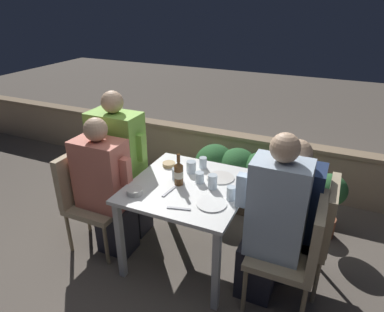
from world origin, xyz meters
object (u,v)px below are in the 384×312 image
object	(u,v)px
chair_right_far	(312,226)
person_navy_jumper	(285,212)
chair_left_near	(88,192)
chair_left_far	(105,176)
beer_bottle	(179,173)
chair_right_near	(299,247)
potted_plant	(327,199)
person_blue_shirt	(271,222)
person_coral_top	(106,188)
person_green_blouse	(121,165)

from	to	relation	value
chair_right_far	person_navy_jumper	size ratio (longest dim) A/B	0.75
chair_left_near	chair_right_far	xyz separation A→B (m)	(1.85, 0.29, 0.00)
chair_left_far	beer_bottle	distance (m)	0.94
chair_right_far	beer_bottle	bearing A→B (deg)	-171.46
chair_right_near	chair_left_far	bearing A→B (deg)	170.87
chair_left_far	potted_plant	xyz separation A→B (m)	(1.97, 0.66, -0.14)
beer_bottle	person_navy_jumper	bearing A→B (deg)	10.66
chair_right_near	person_blue_shirt	xyz separation A→B (m)	(-0.20, 0.00, 0.14)
person_coral_top	beer_bottle	bearing A→B (deg)	12.21
person_coral_top	person_navy_jumper	bearing A→B (deg)	11.33
chair_right_near	person_blue_shirt	distance (m)	0.25
chair_left_far	potted_plant	distance (m)	2.08
person_green_blouse	beer_bottle	xyz separation A→B (m)	(0.67, -0.17, 0.15)
chair_left_near	person_blue_shirt	world-z (taller)	person_blue_shirt
chair_right_far	person_green_blouse	bearing A→B (deg)	179.48
person_green_blouse	beer_bottle	size ratio (longest dim) A/B	5.23
person_navy_jumper	person_blue_shirt	bearing A→B (deg)	-100.49
chair_left_near	chair_right_near	xyz separation A→B (m)	(1.79, 0.01, 0.00)
person_coral_top	chair_right_far	world-z (taller)	person_coral_top
chair_left_near	potted_plant	size ratio (longest dim) A/B	1.40
person_blue_shirt	person_green_blouse	bearing A→B (deg)	168.37
person_green_blouse	person_navy_jumper	size ratio (longest dim) A/B	1.14
chair_left_near	person_blue_shirt	bearing A→B (deg)	0.27
person_coral_top	chair_left_far	size ratio (longest dim) A/B	1.38
person_green_blouse	beer_bottle	bearing A→B (deg)	-14.17
person_coral_top	person_navy_jumper	size ratio (longest dim) A/B	1.03
person_coral_top	person_navy_jumper	world-z (taller)	person_coral_top
person_navy_jumper	chair_left_far	bearing A→B (deg)	179.48
chair_left_near	chair_right_near	size ratio (longest dim) A/B	1.00
chair_left_near	chair_right_far	world-z (taller)	same
chair_left_near	chair_right_near	world-z (taller)	same
person_coral_top	person_blue_shirt	distance (m)	1.38
person_coral_top	chair_right_near	size ratio (longest dim) A/B	1.38
chair_left_near	beer_bottle	size ratio (longest dim) A/B	3.42
chair_left_near	person_blue_shirt	distance (m)	1.59
chair_right_near	person_navy_jumper	world-z (taller)	person_navy_jumper
chair_left_far	chair_right_near	bearing A→B (deg)	-9.13
person_navy_jumper	chair_left_near	bearing A→B (deg)	-170.06
person_green_blouse	chair_right_far	distance (m)	1.70
chair_left_far	chair_right_far	world-z (taller)	same
person_coral_top	chair_left_far	bearing A→B (deg)	129.84
chair_right_far	person_navy_jumper	world-z (taller)	person_navy_jumper
chair_right_near	potted_plant	bearing A→B (deg)	82.11
chair_left_near	person_navy_jumper	distance (m)	1.67
chair_left_far	beer_bottle	size ratio (longest dim) A/B	3.42
chair_left_near	potted_plant	xyz separation A→B (m)	(1.92, 0.96, -0.14)
person_navy_jumper	potted_plant	world-z (taller)	person_navy_jumper
chair_left_near	chair_left_far	distance (m)	0.31
chair_right_near	person_blue_shirt	bearing A→B (deg)	180.00
chair_left_near	chair_right_far	bearing A→B (deg)	8.85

